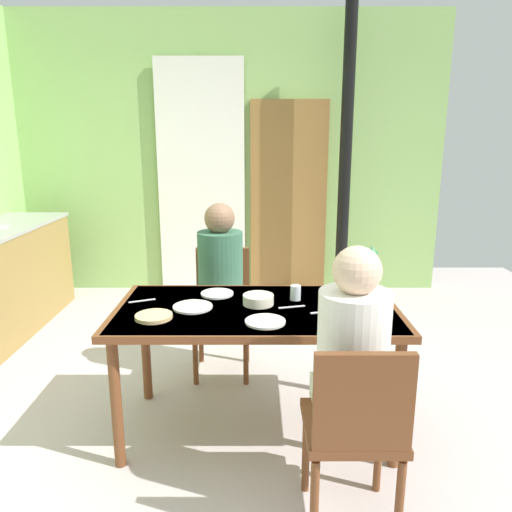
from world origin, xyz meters
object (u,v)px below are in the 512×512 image
object	(u,v)px
water_bottle_green_near	(370,271)
serving_bowl_center	(258,300)
chair_near_diner	(355,426)
dining_table	(256,320)
person_near_diner	(352,347)
person_far_diner	(220,269)
chair_far_diner	(222,303)

from	to	relation	value
water_bottle_green_near	serving_bowl_center	world-z (taller)	water_bottle_green_near
chair_near_diner	serving_bowl_center	world-z (taller)	chair_near_diner
dining_table	person_near_diner	size ratio (longest dim) A/B	1.99
chair_near_diner	serving_bowl_center	distance (m)	0.93
person_far_diner	water_bottle_green_near	bearing A→B (deg)	157.56
water_bottle_green_near	dining_table	bearing A→B (deg)	-160.11
chair_near_diner	serving_bowl_center	xyz separation A→B (m)	(-0.39, 0.80, 0.27)
chair_near_diner	water_bottle_green_near	size ratio (longest dim) A/B	3.03
person_far_diner	chair_far_diner	bearing A→B (deg)	-90.00
person_near_diner	serving_bowl_center	distance (m)	0.77
dining_table	person_near_diner	xyz separation A→B (m)	(0.40, -0.62, 0.12)
dining_table	chair_near_diner	world-z (taller)	chair_near_diner
person_near_diner	serving_bowl_center	xyz separation A→B (m)	(-0.39, 0.67, -0.02)
water_bottle_green_near	serving_bowl_center	xyz separation A→B (m)	(-0.66, -0.20, -0.11)
chair_near_diner	chair_far_diner	xyz separation A→B (m)	(-0.64, 1.51, 0.00)
chair_far_diner	person_far_diner	bearing A→B (deg)	90.00
chair_near_diner	person_near_diner	xyz separation A→B (m)	(0.00, 0.14, 0.28)
water_bottle_green_near	chair_far_diner	bearing A→B (deg)	150.64
chair_near_diner	person_far_diner	world-z (taller)	person_far_diner
chair_far_diner	serving_bowl_center	world-z (taller)	chair_far_diner
person_far_diner	dining_table	bearing A→B (deg)	111.28
dining_table	serving_bowl_center	size ratio (longest dim) A/B	9.03
dining_table	person_far_diner	world-z (taller)	person_far_diner
chair_far_diner	chair_near_diner	bearing A→B (deg)	113.00
serving_bowl_center	chair_far_diner	bearing A→B (deg)	109.48
person_far_diner	chair_near_diner	bearing A→B (deg)	115.02
chair_near_diner	water_bottle_green_near	distance (m)	1.10
serving_bowl_center	person_far_diner	bearing A→B (deg)	113.66
person_near_diner	person_far_diner	xyz separation A→B (m)	(-0.64, 1.24, 0.00)
chair_far_diner	serving_bowl_center	xyz separation A→B (m)	(0.25, -0.71, 0.27)
chair_far_diner	serving_bowl_center	bearing A→B (deg)	109.48
person_near_diner	water_bottle_green_near	xyz separation A→B (m)	(0.27, 0.86, 0.09)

